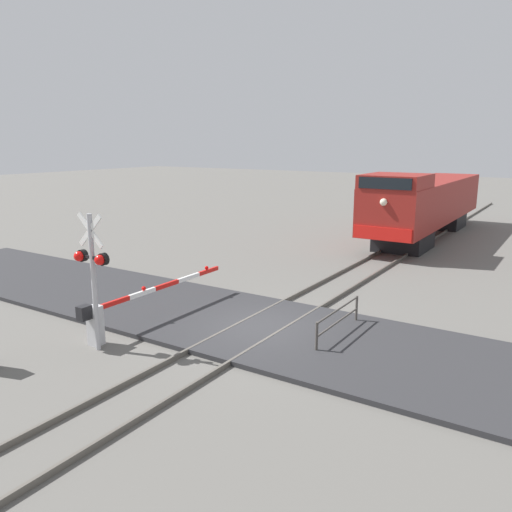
# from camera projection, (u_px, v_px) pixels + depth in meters

# --- Properties ---
(ground_plane) EXTENTS (160.00, 160.00, 0.00)m
(ground_plane) POSITION_uv_depth(u_px,v_px,m) (261.00, 330.00, 15.99)
(ground_plane) COLOR #605E59
(rail_track_left) EXTENTS (0.08, 80.00, 0.15)m
(rail_track_left) POSITION_uv_depth(u_px,v_px,m) (242.00, 323.00, 16.35)
(rail_track_left) COLOR #59544C
(rail_track_left) RESTS_ON ground_plane
(rail_track_right) EXTENTS (0.08, 80.00, 0.15)m
(rail_track_right) POSITION_uv_depth(u_px,v_px,m) (281.00, 332.00, 15.60)
(rail_track_right) COLOR #59544C
(rail_track_right) RESTS_ON ground_plane
(road_surface) EXTENTS (36.00, 5.39, 0.14)m
(road_surface) POSITION_uv_depth(u_px,v_px,m) (261.00, 327.00, 15.98)
(road_surface) COLOR #2D2D30
(road_surface) RESTS_ON ground_plane
(locomotive) EXTENTS (3.05, 16.11, 4.16)m
(locomotive) POSITION_uv_depth(u_px,v_px,m) (425.00, 203.00, 30.85)
(locomotive) COLOR black
(locomotive) RESTS_ON ground_plane
(crossing_signal) EXTENTS (1.18, 0.33, 3.90)m
(crossing_signal) POSITION_uv_depth(u_px,v_px,m) (92.00, 267.00, 13.93)
(crossing_signal) COLOR #ADADB2
(crossing_signal) RESTS_ON ground_plane
(crossing_gate) EXTENTS (0.36, 6.37, 1.28)m
(crossing_gate) POSITION_uv_depth(u_px,v_px,m) (118.00, 310.00, 15.36)
(crossing_gate) COLOR silver
(crossing_gate) RESTS_ON ground_plane
(guard_railing) EXTENTS (0.08, 2.96, 0.95)m
(guard_railing) POSITION_uv_depth(u_px,v_px,m) (338.00, 318.00, 15.16)
(guard_railing) COLOR #4C4742
(guard_railing) RESTS_ON ground_plane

